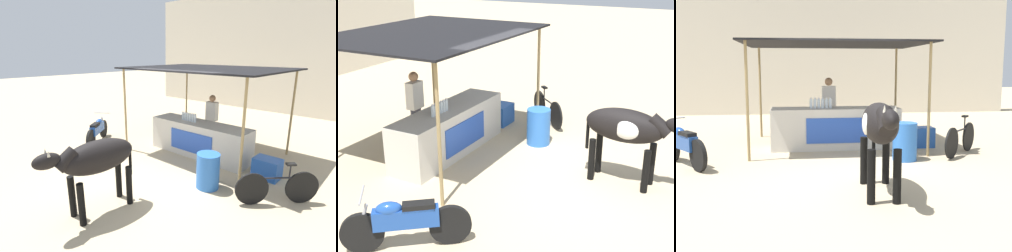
% 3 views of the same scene
% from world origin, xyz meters
% --- Properties ---
extents(ground_plane, '(60.00, 60.00, 0.00)m').
position_xyz_m(ground_plane, '(0.00, 0.00, 0.00)').
color(ground_plane, tan).
extents(building_wall_far, '(16.00, 0.50, 5.88)m').
position_xyz_m(building_wall_far, '(0.00, 9.53, 2.94)').
color(building_wall_far, beige).
rests_on(building_wall_far, ground).
extents(stall_counter, '(3.00, 0.82, 0.96)m').
position_xyz_m(stall_counter, '(0.00, 2.20, 0.48)').
color(stall_counter, beige).
rests_on(stall_counter, ground).
extents(stall_awning, '(4.20, 3.20, 2.47)m').
position_xyz_m(stall_awning, '(0.00, 2.50, 2.37)').
color(stall_awning, black).
rests_on(stall_awning, ground).
extents(water_bottle_row, '(0.52, 0.07, 0.25)m').
position_xyz_m(water_bottle_row, '(-0.35, 2.15, 1.07)').
color(water_bottle_row, silver).
rests_on(water_bottle_row, stall_counter).
extents(vendor_behind_counter, '(0.34, 0.22, 1.65)m').
position_xyz_m(vendor_behind_counter, '(-0.10, 2.95, 0.85)').
color(vendor_behind_counter, '#383842').
rests_on(vendor_behind_counter, ground).
extents(cooler_box, '(0.60, 0.44, 0.48)m').
position_xyz_m(cooler_box, '(2.06, 2.10, 0.24)').
color(cooler_box, blue).
rests_on(cooler_box, ground).
extents(water_barrel, '(0.50, 0.50, 0.78)m').
position_xyz_m(water_barrel, '(1.29, 0.76, 0.39)').
color(water_barrel, blue).
rests_on(water_barrel, ground).
extents(cow, '(0.61, 1.83, 1.44)m').
position_xyz_m(cow, '(0.31, -1.35, 1.03)').
color(cow, black).
rests_on(cow, ground).
extents(motorcycle_parked, '(1.17, 1.47, 0.90)m').
position_xyz_m(motorcycle_parked, '(-3.10, 0.82, 0.43)').
color(motorcycle_parked, black).
rests_on(motorcycle_parked, ground).
extents(bicycle_leaning, '(1.17, 1.23, 0.85)m').
position_xyz_m(bicycle_leaning, '(2.65, 1.14, 0.35)').
color(bicycle_leaning, black).
rests_on(bicycle_leaning, ground).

